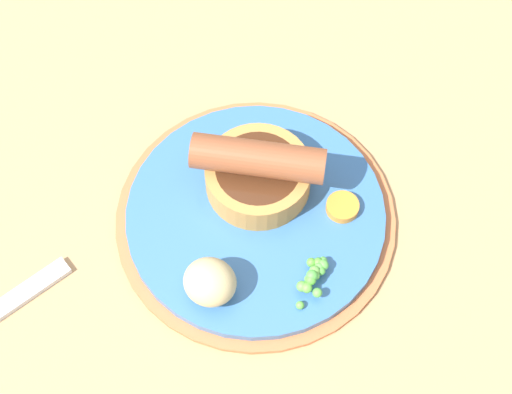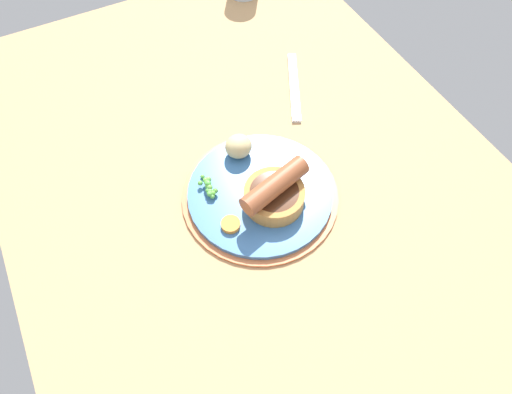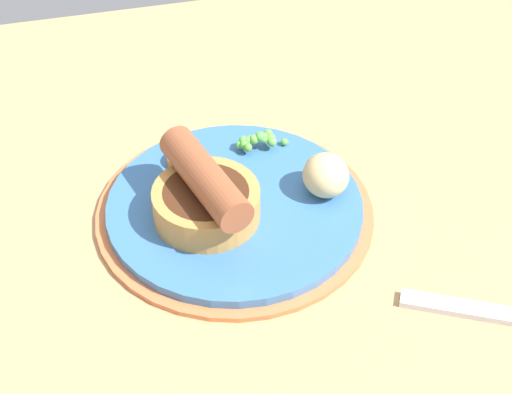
# 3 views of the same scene
# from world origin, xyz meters

# --- Properties ---
(dining_table) EXTENTS (1.10, 0.80, 0.03)m
(dining_table) POSITION_xyz_m (0.00, 0.00, 0.01)
(dining_table) COLOR tan
(dining_table) RESTS_ON ground
(dinner_plate) EXTENTS (0.25, 0.25, 0.01)m
(dinner_plate) POSITION_xyz_m (-0.05, 0.01, 0.04)
(dinner_plate) COLOR #CC6B3D
(dinner_plate) RESTS_ON dining_table
(sausage_pudding) EXTENTS (0.09, 0.12, 0.06)m
(sausage_pudding) POSITION_xyz_m (-0.08, -0.00, 0.07)
(sausage_pudding) COLOR #BC8442
(sausage_pudding) RESTS_ON dinner_plate
(pea_pile) EXTENTS (0.05, 0.02, 0.02)m
(pea_pile) POSITION_xyz_m (-0.01, 0.08, 0.05)
(pea_pile) COLOR #5DA144
(pea_pile) RESTS_ON dinner_plate
(potato_chunk_0) EXTENTS (0.04, 0.05, 0.04)m
(potato_chunk_0) POSITION_xyz_m (0.03, 0.01, 0.06)
(potato_chunk_0) COLOR #CCB77F
(potato_chunk_0) RESTS_ON dinner_plate
(carrot_slice_0) EXTENTS (0.04, 0.04, 0.01)m
(carrot_slice_0) POSITION_xyz_m (-0.09, 0.08, 0.05)
(carrot_slice_0) COLOR orange
(carrot_slice_0) RESTS_ON dinner_plate
(fork) EXTENTS (0.17, 0.10, 0.01)m
(fork) POSITION_xyz_m (0.14, -0.16, 0.03)
(fork) COLOR silver
(fork) RESTS_ON dining_table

